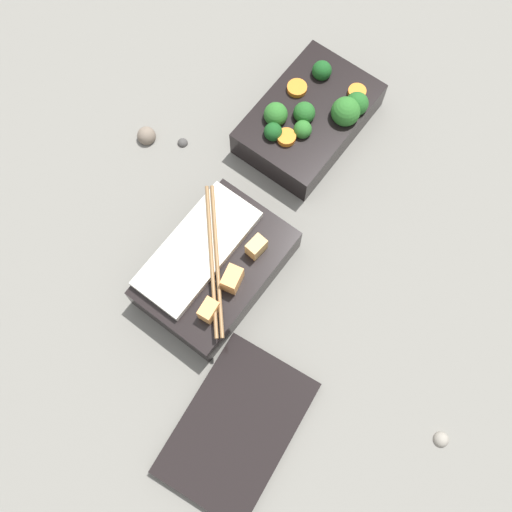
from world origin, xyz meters
TOP-DOWN VIEW (x-y plane):
  - ground_plane at (0.00, 0.00)m, footprint 3.00×3.00m
  - bento_tray_vegetable at (-0.13, -0.01)m, footprint 0.21×0.14m
  - bento_tray_rice at (0.13, 0.02)m, footprint 0.21×0.15m
  - bento_lid at (0.28, 0.17)m, footprint 0.21×0.15m
  - pebble_0 at (0.13, 0.38)m, footprint 0.02×0.02m
  - pebble_1 at (0.03, -0.20)m, footprint 0.03×0.03m
  - pebble_2 at (-0.00, -0.15)m, footprint 0.02×0.02m

SIDE VIEW (x-z plane):
  - ground_plane at x=0.00m, z-range 0.00..0.00m
  - pebble_2 at x=0.00m, z-range 0.00..0.01m
  - pebble_0 at x=0.13m, z-range 0.00..0.01m
  - bento_lid at x=0.28m, z-range 0.00..0.01m
  - pebble_1 at x=0.03m, z-range -0.01..0.02m
  - bento_tray_rice at x=0.13m, z-range -0.01..0.07m
  - bento_tray_vegetable at x=-0.13m, z-range -0.01..0.07m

